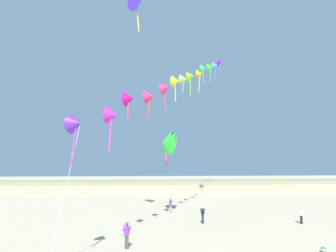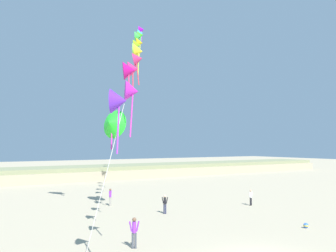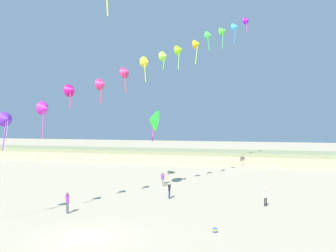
{
  "view_description": "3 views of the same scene",
  "coord_description": "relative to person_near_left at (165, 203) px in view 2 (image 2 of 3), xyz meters",
  "views": [
    {
      "loc": [
        -3.7,
        -15.45,
        5.59
      ],
      "look_at": [
        -1.37,
        10.94,
        8.92
      ],
      "focal_mm": 32.0,
      "sensor_mm": 36.0,
      "label": 1
    },
    {
      "loc": [
        -13.68,
        -13.06,
        5.85
      ],
      "look_at": [
        1.55,
        11.63,
        7.38
      ],
      "focal_mm": 38.0,
      "sensor_mm": 36.0,
      "label": 2
    },
    {
      "loc": [
        11.04,
        -20.86,
        7.55
      ],
      "look_at": [
        2.24,
        11.86,
        7.19
      ],
      "focal_mm": 38.0,
      "sensor_mm": 36.0,
      "label": 3
    }
  ],
  "objects": [
    {
      "name": "dune_ridge",
      "position": [
        -2.08,
        33.02,
        0.17
      ],
      "size": [
        120.0,
        10.08,
        2.19
      ],
      "color": "tan",
      "rests_on": "ground"
    },
    {
      "name": "person_near_left",
      "position": [
        0.0,
        0.0,
        0.0
      ],
      "size": [
        0.43,
        0.47,
        1.59
      ],
      "color": "#282D4C",
      "rests_on": "ground"
    },
    {
      "name": "person_near_right",
      "position": [
        -6.7,
        -7.72,
        0.08
      ],
      "size": [
        0.57,
        0.37,
        1.74
      ],
      "color": "#474C56",
      "rests_on": "ground"
    },
    {
      "name": "person_mid_center",
      "position": [
        -2.43,
        6.12,
        0.03
      ],
      "size": [
        0.46,
        0.47,
        1.65
      ],
      "color": "gray",
      "rests_on": "ground"
    },
    {
      "name": "person_far_left",
      "position": [
        9.18,
        -0.84,
        -0.05
      ],
      "size": [
        0.53,
        0.21,
        1.51
      ],
      "color": "black",
      "rests_on": "ground"
    },
    {
      "name": "kite_banner_string",
      "position": [
        -1.29,
        2.8,
        13.76
      ],
      "size": [
        18.18,
        30.39,
        22.49
      ],
      "color": "#6428C9"
    },
    {
      "name": "large_kite_low_lead",
      "position": [
        -3.07,
        4.37,
        6.89
      ],
      "size": [
        2.37,
        2.99,
        3.81
      ],
      "color": "#26E32C"
    },
    {
      "name": "beach_ball",
      "position": [
        5.77,
        -9.63,
        -0.74
      ],
      "size": [
        0.36,
        0.36,
        0.36
      ],
      "color": "blue",
      "rests_on": "ground"
    }
  ]
}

